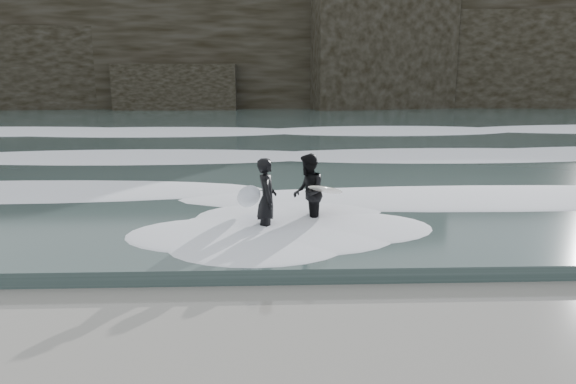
# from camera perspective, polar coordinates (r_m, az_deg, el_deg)

# --- Properties ---
(ground) EXTENTS (120.00, 120.00, 0.00)m
(ground) POSITION_cam_1_polar(r_m,az_deg,el_deg) (7.29, 2.33, -18.38)
(ground) COLOR #715B5B
(ground) RESTS_ON ground
(sea) EXTENTS (90.00, 52.00, 0.30)m
(sea) POSITION_cam_1_polar(r_m,az_deg,el_deg) (35.42, -1.35, 6.74)
(sea) COLOR #314240
(sea) RESTS_ON ground
(headland) EXTENTS (70.00, 9.00, 10.00)m
(headland) POSITION_cam_1_polar(r_m,az_deg,el_deg) (52.25, -1.67, 13.94)
(headland) COLOR black
(headland) RESTS_ON ground
(foam_near) EXTENTS (60.00, 3.20, 0.20)m
(foam_near) POSITION_cam_1_polar(r_m,az_deg,el_deg) (15.61, -0.23, 0.18)
(foam_near) COLOR white
(foam_near) RESTS_ON sea
(foam_mid) EXTENTS (60.00, 4.00, 0.24)m
(foam_mid) POSITION_cam_1_polar(r_m,az_deg,el_deg) (22.49, -0.85, 4.06)
(foam_mid) COLOR white
(foam_mid) RESTS_ON sea
(foam_far) EXTENTS (60.00, 4.80, 0.30)m
(foam_far) POSITION_cam_1_polar(r_m,az_deg,el_deg) (31.41, -1.24, 6.55)
(foam_far) COLOR white
(foam_far) RESTS_ON sea
(surfer_left) EXTENTS (0.97, 1.79, 1.83)m
(surfer_left) POSITION_cam_1_polar(r_m,az_deg,el_deg) (12.35, -2.45, -0.69)
(surfer_left) COLOR black
(surfer_left) RESTS_ON ground
(surfer_right) EXTENTS (1.47, 2.36, 1.82)m
(surfer_right) POSITION_cam_1_polar(r_m,az_deg,el_deg) (12.98, 2.31, -0.04)
(surfer_right) COLOR black
(surfer_right) RESTS_ON ground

